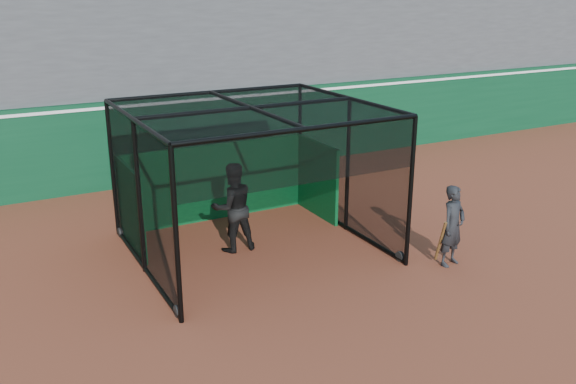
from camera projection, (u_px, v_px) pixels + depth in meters
name	position (u px, v px, depth m)	size (l,w,h in m)	color
ground	(284.00, 306.00, 10.99)	(120.00, 120.00, 0.00)	brown
outfield_wall	(148.00, 139.00, 17.69)	(50.00, 0.50, 2.50)	#0B3D21
grandstand	(108.00, 20.00, 19.84)	(50.00, 7.85, 8.95)	#4C4C4F
batting_cage	(252.00, 181.00, 12.95)	(4.94, 4.61, 3.13)	black
batter	(233.00, 207.00, 13.06)	(0.96, 0.75, 1.97)	black
on_deck_player	(453.00, 226.00, 12.39)	(0.70, 0.54, 1.70)	black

